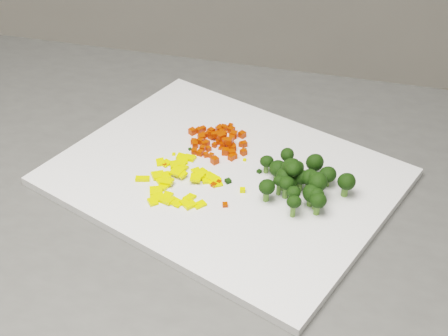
{
  "coord_description": "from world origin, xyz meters",
  "views": [
    {
      "loc": [
        -0.27,
        -0.59,
        1.48
      ],
      "look_at": [
        -0.29,
        0.14,
        0.92
      ],
      "focal_mm": 50.0,
      "sensor_mm": 36.0,
      "label": 1
    }
  ],
  "objects_px": {
    "carrot_pile": "(218,136)",
    "broccoli_pile": "(302,172)",
    "pepper_pile": "(182,178)",
    "cutting_board": "(224,177)"
  },
  "relations": [
    {
      "from": "pepper_pile",
      "to": "carrot_pile",
      "type": "bearing_deg",
      "value": 63.98
    },
    {
      "from": "broccoli_pile",
      "to": "cutting_board",
      "type": "bearing_deg",
      "value": 164.28
    },
    {
      "from": "carrot_pile",
      "to": "broccoli_pile",
      "type": "distance_m",
      "value": 0.16
    },
    {
      "from": "pepper_pile",
      "to": "broccoli_pile",
      "type": "distance_m",
      "value": 0.17
    },
    {
      "from": "carrot_pile",
      "to": "broccoli_pile",
      "type": "height_order",
      "value": "broccoli_pile"
    },
    {
      "from": "pepper_pile",
      "to": "broccoli_pile",
      "type": "bearing_deg",
      "value": -2.89
    },
    {
      "from": "cutting_board",
      "to": "carrot_pile",
      "type": "height_order",
      "value": "carrot_pile"
    },
    {
      "from": "carrot_pile",
      "to": "pepper_pile",
      "type": "xyz_separation_m",
      "value": [
        -0.05,
        -0.1,
        -0.01
      ]
    },
    {
      "from": "cutting_board",
      "to": "carrot_pile",
      "type": "relative_size",
      "value": 4.5
    },
    {
      "from": "cutting_board",
      "to": "pepper_pile",
      "type": "height_order",
      "value": "pepper_pile"
    }
  ]
}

